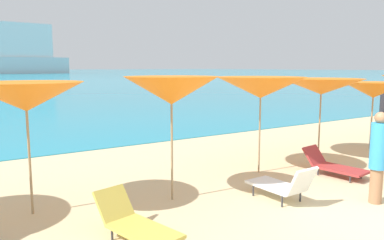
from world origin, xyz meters
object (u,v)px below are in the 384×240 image
Objects in this scene: umbrella_4 at (321,87)px; cruise_ship at (2,51)px; lounge_chair_4 at (134,222)px; umbrella_5 at (374,90)px; lounge_chair_5 at (283,184)px; umbrella_1 at (26,97)px; lounge_chair_2 at (333,165)px; umbrella_3 at (261,88)px; umbrella_2 at (171,91)px; beachgoer_0 at (384,111)px; beachgoer_1 at (378,155)px.

cruise_ship is at bearing 86.08° from umbrella_4.
lounge_chair_4 is 160.61m from cruise_ship.
umbrella_4 is 1.53× the size of lounge_chair_4.
cruise_ship reaches higher than umbrella_5.
lounge_chair_5 reaches higher than lounge_chair_4.
lounge_chair_2 is (6.45, -1.37, -1.81)m from umbrella_1.
lounge_chair_2 is 2.38m from lounge_chair_5.
umbrella_4 is 2.37m from umbrella_5.
lounge_chair_2 is at bearing -41.87° from umbrella_3.
umbrella_2 is 0.05× the size of cruise_ship.
umbrella_2 is 1.77× the size of lounge_chair_5.
lounge_chair_5 is (4.15, -1.95, -1.73)m from umbrella_1.
lounge_chair_5 is at bearing -173.28° from lounge_chair_2.
beachgoer_1 is (-6.16, -3.46, -0.09)m from beachgoer_0.
umbrella_1 is 2.82m from lounge_chair_4.
lounge_chair_2 is at bearing -160.97° from umbrella_5.
umbrella_2 reaches higher than lounge_chair_2.
beachgoer_1 is (-2.01, -2.90, -1.09)m from umbrella_4.
umbrella_1 is 7.54m from umbrella_4.
umbrella_1 is at bearing 163.46° from umbrella_2.
umbrella_3 reaches higher than beachgoer_0.
beachgoer_0 is (10.61, 2.37, 0.75)m from lounge_chair_4.
beachgoer_1 is (3.12, -2.27, -1.19)m from umbrella_2.
umbrella_3 is 1.11× the size of umbrella_5.
umbrella_5 reaches higher than lounge_chair_5.
umbrella_5 is at bearing 11.45° from lounge_chair_2.
umbrella_4 is at bearing -98.43° from cruise_ship.
umbrella_5 is 6.21m from lounge_chair_5.
umbrella_2 is 1.37× the size of beachgoer_1.
umbrella_5 is at bearing -1.02° from umbrella_1.
umbrella_1 is at bearing -101.15° from cruise_ship.
umbrella_4 reaches higher than beachgoer_1.
umbrella_4 is 1.15× the size of umbrella_5.
lounge_chair_2 is 1.14× the size of lounge_chair_5.
lounge_chair_4 is at bearing -46.35° from beachgoer_0.
umbrella_4 is (2.39, 0.13, -0.05)m from umbrella_3.
umbrella_3 is 2.39m from umbrella_4.
beachgoer_1 is (-0.91, -1.62, 0.68)m from lounge_chair_2.
umbrella_2 is 1.14× the size of umbrella_5.
umbrella_1 is at bearing 178.98° from umbrella_5.
cruise_ship reaches higher than umbrella_1.
umbrella_4 is at bearing -51.28° from beachgoer_0.
beachgoer_0 is at bearing 6.02° from umbrella_3.
umbrella_3 is at bearing 21.05° from beachgoer_1.
umbrella_3 is 0.96× the size of umbrella_4.
lounge_chair_2 is 5.62m from beachgoer_0.
lounge_chair_4 is 1.18× the size of lounge_chair_5.
umbrella_1 is at bearing 179.40° from umbrella_4.
umbrella_4 is 1.58× the size of lounge_chair_2.
lounge_chair_5 is at bearing -151.11° from umbrella_4.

